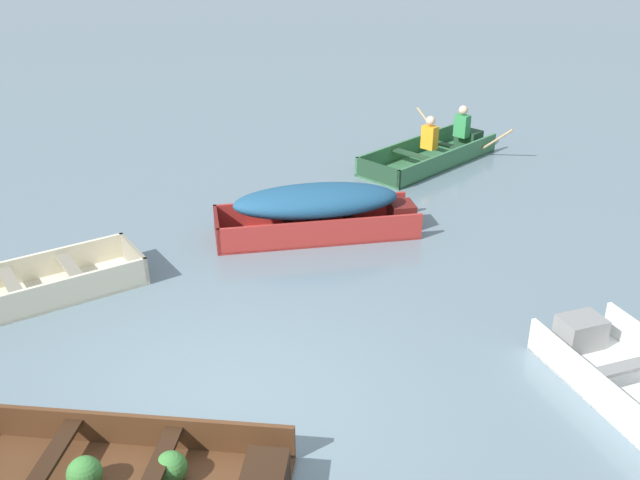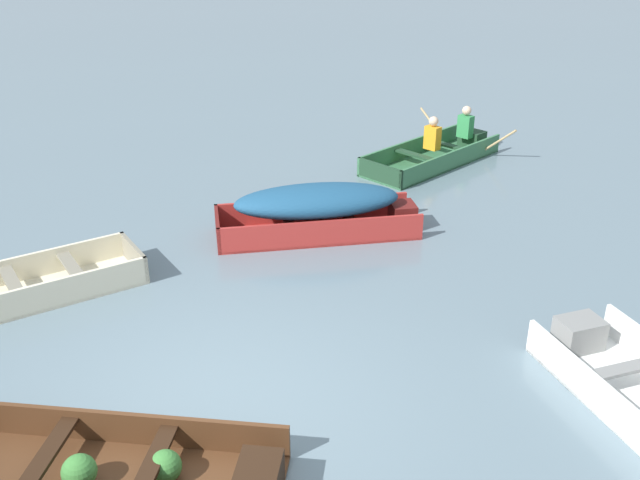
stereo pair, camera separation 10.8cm
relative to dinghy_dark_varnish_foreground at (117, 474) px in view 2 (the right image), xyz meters
The scene contains 5 objects.
ground_plane 1.18m from the dinghy_dark_varnish_foreground, 66.87° to the left, with size 80.00×80.00×0.00m, color slate.
dinghy_dark_varnish_foreground is the anchor object (origin of this frame).
skiff_cream_mid_moored 3.77m from the dinghy_dark_varnish_foreground, 133.07° to the left, with size 2.38×2.40×0.38m.
skiff_red_far_moored 5.41m from the dinghy_dark_varnish_foreground, 84.41° to the left, with size 3.13×2.01×0.78m.
rowboat_green_with_crew 9.36m from the dinghy_dark_varnish_foreground, 77.67° to the left, with size 2.79×3.12×0.92m.
Camera 2 is at (2.25, -5.18, 4.54)m, focal length 40.00 mm.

